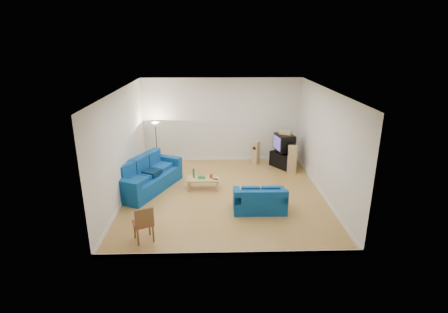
{
  "coord_description": "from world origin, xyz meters",
  "views": [
    {
      "loc": [
        -0.3,
        -9.83,
        4.58
      ],
      "look_at": [
        0.0,
        0.4,
        1.1
      ],
      "focal_mm": 28.0,
      "sensor_mm": 36.0,
      "label": 1
    }
  ],
  "objects_px": {
    "tv_stand": "(283,160)",
    "television": "(284,142)",
    "sofa_three_seat": "(146,178)",
    "coffee_table": "(203,180)",
    "sofa_loveseat": "(260,202)"
  },
  "relations": [
    {
      "from": "sofa_loveseat",
      "to": "tv_stand",
      "type": "relative_size",
      "value": 1.59
    },
    {
      "from": "sofa_loveseat",
      "to": "television",
      "type": "relative_size",
      "value": 1.68
    },
    {
      "from": "tv_stand",
      "to": "television",
      "type": "height_order",
      "value": "television"
    },
    {
      "from": "sofa_three_seat",
      "to": "coffee_table",
      "type": "xyz_separation_m",
      "value": [
        1.82,
        -0.07,
        -0.05
      ]
    },
    {
      "from": "tv_stand",
      "to": "television",
      "type": "distance_m",
      "value": 0.68
    },
    {
      "from": "sofa_three_seat",
      "to": "coffee_table",
      "type": "distance_m",
      "value": 1.82
    },
    {
      "from": "sofa_three_seat",
      "to": "sofa_loveseat",
      "type": "height_order",
      "value": "sofa_three_seat"
    },
    {
      "from": "sofa_three_seat",
      "to": "tv_stand",
      "type": "relative_size",
      "value": 3.0
    },
    {
      "from": "sofa_loveseat",
      "to": "coffee_table",
      "type": "bearing_deg",
      "value": 137.25
    },
    {
      "from": "tv_stand",
      "to": "coffee_table",
      "type": "bearing_deg",
      "value": -90.89
    },
    {
      "from": "sofa_loveseat",
      "to": "coffee_table",
      "type": "relative_size",
      "value": 1.43
    },
    {
      "from": "sofa_three_seat",
      "to": "sofa_loveseat",
      "type": "bearing_deg",
      "value": 89.65
    },
    {
      "from": "coffee_table",
      "to": "television",
      "type": "xyz_separation_m",
      "value": [
        2.93,
        1.93,
        0.65
      ]
    },
    {
      "from": "coffee_table",
      "to": "tv_stand",
      "type": "distance_m",
      "value": 3.49
    },
    {
      "from": "sofa_three_seat",
      "to": "coffee_table",
      "type": "relative_size",
      "value": 2.7
    }
  ]
}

